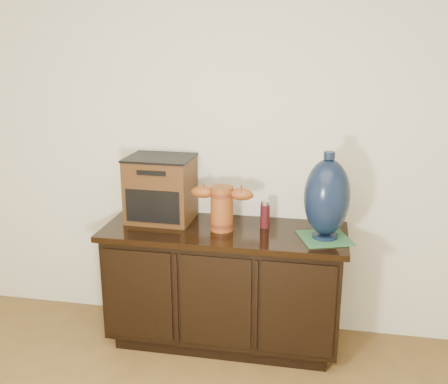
% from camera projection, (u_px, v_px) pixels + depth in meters
% --- Properties ---
extents(sideboard, '(1.46, 0.56, 0.75)m').
position_uv_depth(sideboard, '(224.00, 285.00, 3.24)').
color(sideboard, black).
rests_on(sideboard, ground).
extents(terracotta_vessel, '(0.38, 0.14, 0.27)m').
position_uv_depth(terracotta_vessel, '(222.00, 206.00, 3.09)').
color(terracotta_vessel, brown).
rests_on(terracotta_vessel, sideboard).
extents(tv_radio, '(0.41, 0.34, 0.40)m').
position_uv_depth(tv_radio, '(161.00, 189.00, 3.25)').
color(tv_radio, '#3F240F').
rests_on(tv_radio, sideboard).
extents(green_mat, '(0.34, 0.34, 0.01)m').
position_uv_depth(green_mat, '(325.00, 238.00, 2.99)').
color(green_mat, '#295D34').
rests_on(green_mat, sideboard).
extents(lamp_base, '(0.33, 0.33, 0.50)m').
position_uv_depth(lamp_base, '(327.00, 198.00, 2.92)').
color(lamp_base, black).
rests_on(lamp_base, green_mat).
extents(spray_can, '(0.06, 0.06, 0.17)m').
position_uv_depth(spray_can, '(265.00, 214.00, 3.15)').
color(spray_can, '#590F16').
rests_on(spray_can, sideboard).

